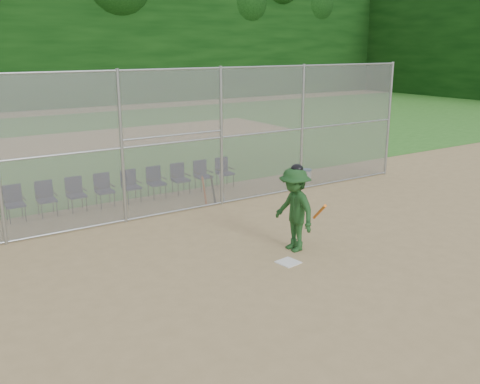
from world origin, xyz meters
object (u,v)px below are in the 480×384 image
water_cooler (306,175)px  batter_at_plate (294,209)px  home_plate (288,262)px  chair_0 (15,204)px

water_cooler → batter_at_plate: bearing=-132.8°
water_cooler → home_plate: bearing=-133.2°
batter_at_plate → water_cooler: 6.53m
home_plate → water_cooler: size_ratio=1.00×
home_plate → chair_0: size_ratio=0.46×
water_cooler → chair_0: size_ratio=0.46×
water_cooler → chair_0: (-9.30, 0.94, 0.26)m
batter_at_plate → water_cooler: bearing=47.2°
water_cooler → chair_0: 9.35m
batter_at_plate → chair_0: (-4.89, 5.70, -0.50)m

